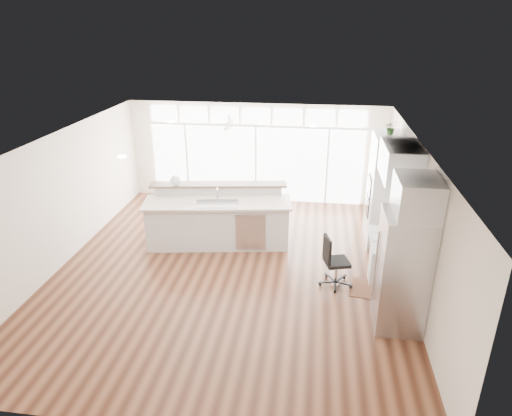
# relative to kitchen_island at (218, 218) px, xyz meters

# --- Properties ---
(floor) EXTENTS (7.00, 8.00, 0.02)m
(floor) POSITION_rel_kitchen_island_xyz_m (0.47, -1.08, -0.65)
(floor) COLOR #442215
(floor) RESTS_ON ground
(ceiling) EXTENTS (7.00, 8.00, 0.02)m
(ceiling) POSITION_rel_kitchen_island_xyz_m (0.47, -1.08, 2.06)
(ceiling) COLOR white
(ceiling) RESTS_ON wall_back
(wall_back) EXTENTS (7.00, 0.04, 2.70)m
(wall_back) POSITION_rel_kitchen_island_xyz_m (0.47, 2.92, 0.71)
(wall_back) COLOR white
(wall_back) RESTS_ON floor
(wall_front) EXTENTS (7.00, 0.04, 2.70)m
(wall_front) POSITION_rel_kitchen_island_xyz_m (0.47, -5.08, 0.71)
(wall_front) COLOR white
(wall_front) RESTS_ON floor
(wall_left) EXTENTS (0.04, 8.00, 2.70)m
(wall_left) POSITION_rel_kitchen_island_xyz_m (-3.03, -1.08, 0.71)
(wall_left) COLOR white
(wall_left) RESTS_ON floor
(wall_right) EXTENTS (0.04, 8.00, 2.70)m
(wall_right) POSITION_rel_kitchen_island_xyz_m (3.97, -1.08, 0.71)
(wall_right) COLOR white
(wall_right) RESTS_ON floor
(glass_wall) EXTENTS (5.80, 0.06, 2.08)m
(glass_wall) POSITION_rel_kitchen_island_xyz_m (0.47, 2.86, 0.41)
(glass_wall) COLOR white
(glass_wall) RESTS_ON wall_back
(transom_row) EXTENTS (5.90, 0.06, 0.40)m
(transom_row) POSITION_rel_kitchen_island_xyz_m (0.47, 2.86, 1.74)
(transom_row) COLOR white
(transom_row) RESTS_ON wall_back
(desk_window) EXTENTS (0.04, 0.85, 0.85)m
(desk_window) POSITION_rel_kitchen_island_xyz_m (3.93, -0.78, 0.91)
(desk_window) COLOR white
(desk_window) RESTS_ON wall_right
(ceiling_fan) EXTENTS (1.16, 1.16, 0.32)m
(ceiling_fan) POSITION_rel_kitchen_island_xyz_m (-0.03, 1.72, 1.84)
(ceiling_fan) COLOR white
(ceiling_fan) RESTS_ON ceiling
(recessed_lights) EXTENTS (3.40, 3.00, 0.02)m
(recessed_lights) POSITION_rel_kitchen_island_xyz_m (0.47, -0.88, 2.04)
(recessed_lights) COLOR #F0DECC
(recessed_lights) RESTS_ON ceiling
(oven_cabinet) EXTENTS (0.64, 1.20, 2.50)m
(oven_cabinet) POSITION_rel_kitchen_island_xyz_m (3.64, 0.72, 0.61)
(oven_cabinet) COLOR silver
(oven_cabinet) RESTS_ON floor
(desk_nook) EXTENTS (0.72, 1.30, 0.76)m
(desk_nook) POSITION_rel_kitchen_island_xyz_m (3.60, -0.78, -0.26)
(desk_nook) COLOR silver
(desk_nook) RESTS_ON floor
(upper_cabinets) EXTENTS (0.64, 1.30, 0.64)m
(upper_cabinets) POSITION_rel_kitchen_island_xyz_m (3.64, -0.78, 1.71)
(upper_cabinets) COLOR silver
(upper_cabinets) RESTS_ON wall_right
(refrigerator) EXTENTS (0.76, 0.90, 2.00)m
(refrigerator) POSITION_rel_kitchen_island_xyz_m (3.58, -2.43, 0.36)
(refrigerator) COLOR #B2B2B7
(refrigerator) RESTS_ON floor
(fridge_cabinet) EXTENTS (0.64, 0.90, 0.60)m
(fridge_cabinet) POSITION_rel_kitchen_island_xyz_m (3.64, -2.43, 1.66)
(fridge_cabinet) COLOR silver
(fridge_cabinet) RESTS_ON wall_right
(framed_photos) EXTENTS (0.06, 0.22, 0.80)m
(framed_photos) POSITION_rel_kitchen_island_xyz_m (3.93, -0.16, 0.76)
(framed_photos) COLOR black
(framed_photos) RESTS_ON wall_right
(kitchen_island) EXTENTS (3.39, 1.69, 1.29)m
(kitchen_island) POSITION_rel_kitchen_island_xyz_m (0.00, 0.00, 0.00)
(kitchen_island) COLOR silver
(kitchen_island) RESTS_ON floor
(rug) EXTENTS (1.06, 0.84, 0.01)m
(rug) POSITION_rel_kitchen_island_xyz_m (3.37, -1.47, -0.64)
(rug) COLOR #3B1D13
(rug) RESTS_ON floor
(office_chair) EXTENTS (0.65, 0.62, 1.03)m
(office_chair) POSITION_rel_kitchen_island_xyz_m (2.60, -1.37, -0.13)
(office_chair) COLOR black
(office_chair) RESTS_ON floor
(fishbowl) EXTENTS (0.26, 0.26, 0.24)m
(fishbowl) POSITION_rel_kitchen_island_xyz_m (-1.00, 0.25, 0.76)
(fishbowl) COLOR white
(fishbowl) RESTS_ON kitchen_island
(monitor) EXTENTS (0.13, 0.44, 0.37)m
(monitor) POSITION_rel_kitchen_island_xyz_m (3.52, -0.78, 0.30)
(monitor) COLOR black
(monitor) RESTS_ON desk_nook
(keyboard) EXTENTS (0.15, 0.30, 0.01)m
(keyboard) POSITION_rel_kitchen_island_xyz_m (3.35, -0.78, 0.12)
(keyboard) COLOR white
(keyboard) RESTS_ON desk_nook
(potted_plant) EXTENTS (0.27, 0.30, 0.22)m
(potted_plant) POSITION_rel_kitchen_island_xyz_m (3.64, 0.72, 1.97)
(potted_plant) COLOR #32632A
(potted_plant) RESTS_ON oven_cabinet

